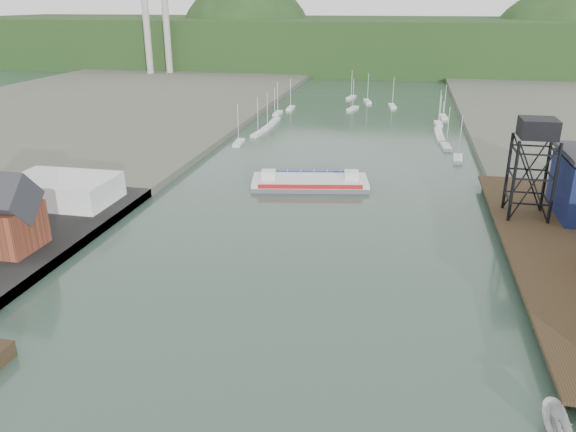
% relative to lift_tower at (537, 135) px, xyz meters
% --- Properties ---
extents(east_pier, '(14.00, 70.00, 2.45)m').
position_rel_lift_tower_xyz_m(east_pier, '(2.00, -13.00, -13.75)').
color(east_pier, '#2D2213').
rests_on(east_pier, ground).
extents(white_shed, '(18.00, 12.00, 4.50)m').
position_rel_lift_tower_xyz_m(white_shed, '(-79.00, -8.00, -11.80)').
color(white_shed, silver).
rests_on(white_shed, west_quay).
extents(lift_tower, '(6.50, 6.50, 16.00)m').
position_rel_lift_tower_xyz_m(lift_tower, '(0.00, 0.00, 0.00)').
color(lift_tower, black).
rests_on(lift_tower, east_pier).
extents(marina_sailboats, '(57.71, 92.65, 0.90)m').
position_rel_lift_tower_xyz_m(marina_sailboats, '(-34.92, 80.46, -15.30)').
color(marina_sailboats, silver).
rests_on(marina_sailboats, ground).
extents(smokestacks, '(11.20, 8.20, 60.00)m').
position_rel_lift_tower_xyz_m(smokestacks, '(-141.00, 174.50, 14.35)').
color(smokestacks, '#A2A39D').
rests_on(smokestacks, ground).
extents(distant_hills, '(500.00, 120.00, 80.00)m').
position_rel_lift_tower_xyz_m(distant_hills, '(-38.98, 243.35, -5.27)').
color(distant_hills, '#1F3316').
rests_on(distant_hills, ground).
extents(chain_ferry, '(24.45, 13.31, 3.33)m').
position_rel_lift_tower_xyz_m(chain_ferry, '(-38.25, 14.31, -14.69)').
color(chain_ferry, '#545457').
rests_on(chain_ferry, ground).
extents(motorboat, '(2.31, 5.63, 2.14)m').
position_rel_lift_tower_xyz_m(motorboat, '(-5.77, -49.89, -14.58)').
color(motorboat, silver).
rests_on(motorboat, ground).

